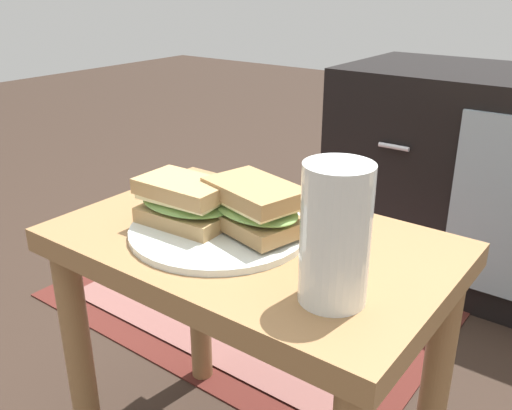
# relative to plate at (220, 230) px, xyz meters

# --- Properties ---
(side_table) EXTENTS (0.56, 0.36, 0.46)m
(side_table) POSITION_rel_plate_xyz_m (0.04, 0.02, -0.10)
(side_table) COLOR olive
(side_table) RESTS_ON ground
(area_rug) EXTENTS (0.98, 0.74, 0.01)m
(area_rug) POSITION_rel_plate_xyz_m (-0.30, 0.50, -0.46)
(area_rug) COLOR #4C1E19
(area_rug) RESTS_ON ground
(plate) EXTENTS (0.26, 0.26, 0.01)m
(plate) POSITION_rel_plate_xyz_m (0.00, 0.00, 0.00)
(plate) COLOR silver
(plate) RESTS_ON side_table
(sandwich_front) EXTENTS (0.15, 0.10, 0.07)m
(sandwich_front) POSITION_rel_plate_xyz_m (-0.05, -0.02, 0.04)
(sandwich_front) COLOR tan
(sandwich_front) RESTS_ON plate
(sandwich_back) EXTENTS (0.17, 0.13, 0.07)m
(sandwich_back) POSITION_rel_plate_xyz_m (0.05, 0.02, 0.04)
(sandwich_back) COLOR #9E7A4C
(sandwich_back) RESTS_ON plate
(beer_glass) EXTENTS (0.08, 0.08, 0.16)m
(beer_glass) POSITION_rel_plate_xyz_m (0.22, -0.06, 0.07)
(beer_glass) COLOR silver
(beer_glass) RESTS_ON side_table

